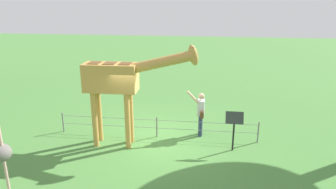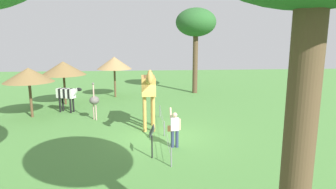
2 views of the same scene
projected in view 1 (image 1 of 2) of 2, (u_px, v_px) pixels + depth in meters
ground_plane at (156, 139)px, 10.85m from camera, size 60.00×60.00×0.00m
giraffe at (120, 81)px, 9.81m from camera, size 3.68×0.72×3.44m
visitor at (201, 112)px, 10.89m from camera, size 0.64×0.58×1.71m
info_sign at (234, 123)px, 9.78m from camera, size 0.56×0.21×1.32m
wire_fence at (157, 126)px, 10.91m from camera, size 7.05×0.05×0.75m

